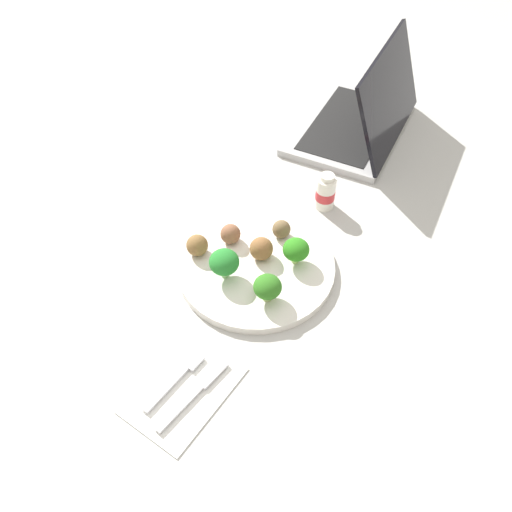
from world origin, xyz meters
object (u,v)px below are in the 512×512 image
napkin (183,390)px  laptop (361,119)px  knife (196,391)px  meatball_far_rim (231,234)px  broccoli_floret_mid_left (268,287)px  meatball_near_rim (281,229)px  meatball_mid_left (197,245)px  broccoli_floret_far_rim (224,262)px  fork (177,378)px  plate (256,266)px  broccoli_floret_mid_right (296,250)px  yogurt_bottle (325,192)px  meatball_center (261,248)px

napkin → laptop: (0.74, 0.02, 0.04)m
knife → laptop: 0.73m
meatball_far_rim → broccoli_floret_mid_left: bearing=-124.5°
meatball_near_rim → meatball_mid_left: bearing=135.2°
broccoli_floret_far_rim → meatball_far_rim: bearing=24.2°
fork → laptop: bearing=0.2°
plate → napkin: size_ratio=1.65×
plate → meatball_near_rim: size_ratio=8.26×
napkin → fork: fork is taller
meatball_far_rim → meatball_mid_left: bearing=146.1°
meatball_near_rim → napkin: size_ratio=0.20×
fork → knife: same height
napkin → broccoli_floret_mid_right: bearing=-6.9°
napkin → knife: bearing=-74.3°
broccoli_floret_far_rim → meatball_near_rim: broccoli_floret_far_rim is taller
broccoli_floret_far_rim → fork: (-0.20, -0.04, -0.04)m
broccoli_floret_mid_right → laptop: size_ratio=0.15×
meatball_near_rim → napkin: (-0.34, -0.02, -0.03)m
broccoli_floret_mid_left → knife: size_ratio=0.35×
meatball_near_rim → yogurt_bottle: size_ratio=0.43×
broccoli_floret_mid_left → broccoli_floret_far_rim: bearing=85.1°
meatball_near_rim → fork: meatball_near_rim is taller
broccoli_floret_far_rim → yogurt_bottle: (0.26, -0.07, -0.02)m
broccoli_floret_mid_left → fork: 0.20m
meatball_center → yogurt_bottle: 0.20m
meatball_far_rim → broccoli_floret_mid_right: bearing=-84.0°
meatball_mid_left → broccoli_floret_far_rim: bearing=-107.3°
broccoli_floret_mid_left → knife: (-0.20, 0.01, -0.04)m
meatball_near_rim → meatball_center: meatball_center is taller
broccoli_floret_far_rim → meatball_mid_left: (0.02, 0.07, -0.02)m
plate → broccoli_floret_far_rim: size_ratio=4.94×
meatball_far_rim → broccoli_floret_far_rim: bearing=-155.8°
plate → knife: (-0.26, -0.04, -0.00)m
meatball_far_rim → yogurt_bottle: bearing=-29.1°
fork → yogurt_bottle: (0.46, -0.03, 0.03)m
meatball_far_rim → napkin: (-0.29, -0.09, -0.03)m
meatball_mid_left → knife: meatball_mid_left is taller
knife → broccoli_floret_mid_left: bearing=-3.8°
plate → meatball_far_rim: 0.08m
meatball_near_rim → meatball_far_rim: bearing=127.8°
broccoli_floret_mid_left → meatball_center: bearing=35.5°
plate → broccoli_floret_far_rim: (-0.05, 0.03, 0.04)m
broccoli_floret_mid_left → meatball_near_rim: 0.15m
plate → yogurt_bottle: 0.22m
fork → meatball_mid_left: bearing=26.1°
broccoli_floret_far_rim → knife: broccoli_floret_far_rim is taller
meatball_mid_left → yogurt_bottle: size_ratio=0.50×
broccoli_floret_mid_left → napkin: broccoli_floret_mid_left is taller
meatball_far_rim → knife: bearing=-158.8°
broccoli_floret_mid_left → yogurt_bottle: bearing=3.8°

